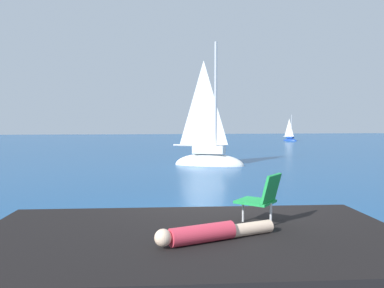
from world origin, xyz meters
name	(u,v)px	position (x,y,z in m)	size (l,w,h in m)	color
ground_plane	(212,225)	(0.00, 0.00, 0.00)	(160.00, 160.00, 0.00)	navy
shore_ledge	(192,255)	(-0.88, -2.60, 0.31)	(6.12, 3.40, 0.62)	black
boulder_seaward	(284,227)	(1.48, -0.42, 0.00)	(0.99, 0.79, 0.54)	black
boulder_inland	(228,231)	(0.22, -0.49, 0.00)	(1.02, 0.82, 0.56)	black
sailboat_near	(209,158)	(2.49, 11.59, 0.39)	(3.95, 2.77, 7.16)	white
sailboat_far	(290,139)	(19.77, 39.13, 0.21)	(1.72, 2.07, 3.87)	#193D99
person_sunbather	(211,233)	(-0.70, -3.00, 0.74)	(1.72, 0.66, 0.25)	#DB384C
beach_chair	(262,196)	(0.25, -2.35, 1.06)	(0.76, 0.76, 0.80)	green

